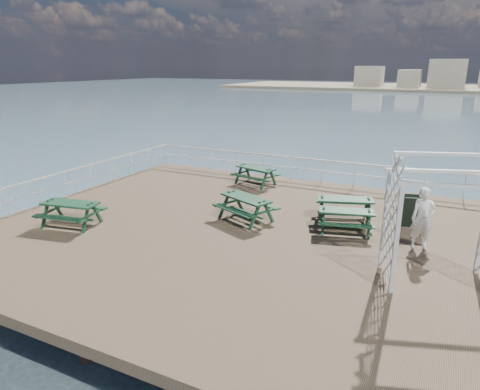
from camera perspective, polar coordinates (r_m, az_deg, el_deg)
name	(u,v)px	position (r m, az deg, el deg)	size (l,w,h in m)	color
ground	(263,236)	(14.15, 3.10, -5.50)	(18.00, 14.00, 0.30)	brown
railing	(289,187)	(16.11, 6.54, 1.08)	(17.77, 13.76, 1.10)	silver
picnic_table_a	(256,172)	(19.54, 2.09, 3.10)	(2.16, 1.92, 0.89)	#13351E
picnic_table_b	(246,203)	(15.01, 0.80, -1.10)	(2.38, 2.18, 0.94)	#13351E
picnic_table_c	(345,205)	(15.32, 13.80, -1.25)	(2.29, 2.07, 0.92)	#13351E
picnic_table_d	(71,209)	(15.56, -21.66, -1.72)	(2.14, 1.84, 0.92)	#13351E
picnic_table_e	(346,216)	(14.35, 13.93, -2.74)	(2.02, 1.78, 0.84)	#13351E
trellis_arbor	(443,227)	(11.51, 25.41, -3.93)	(2.99, 2.22, 3.32)	silver
sandwich_board	(413,212)	(15.44, 22.11, -2.09)	(0.78, 0.66, 1.11)	black
person	(423,219)	(13.67, 23.19, -2.90)	(0.68, 0.45, 1.86)	silver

